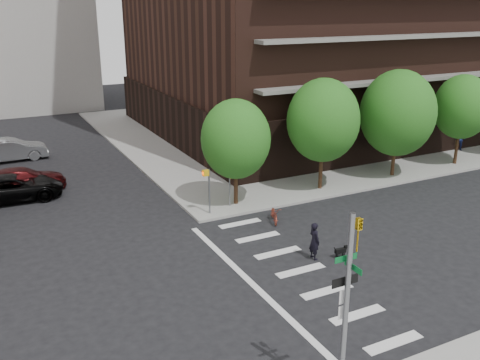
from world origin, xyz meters
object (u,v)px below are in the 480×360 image
at_px(traffic_signal, 346,324).
at_px(pedestrian_far, 460,139).
at_px(parked_car_silver, 11,150).
at_px(parked_car_maroon, 22,180).
at_px(scooter, 274,214).
at_px(parked_car_black, 14,188).
at_px(dog_walker, 314,241).

bearing_deg(traffic_signal, pedestrian_far, 35.78).
bearing_deg(parked_car_silver, parked_car_maroon, 178.49).
height_order(traffic_signal, pedestrian_far, traffic_signal).
distance_m(scooter, pedestrian_far, 21.16).
distance_m(parked_car_black, dog_walker, 18.81).
xyz_separation_m(dog_walker, pedestrian_far, (20.99, 10.27, 0.18)).
distance_m(traffic_signal, scooter, 14.10).
height_order(traffic_signal, dog_walker, traffic_signal).
bearing_deg(parked_car_silver, dog_walker, -156.52).
height_order(parked_car_black, parked_car_silver, parked_car_silver).
xyz_separation_m(parked_car_silver, dog_walker, (11.11, -23.83, 0.05)).
relative_size(parked_car_silver, pedestrian_far, 2.75).
bearing_deg(parked_car_black, pedestrian_far, -95.79).
bearing_deg(parked_car_silver, parked_car_black, 174.41).
bearing_deg(pedestrian_far, traffic_signal, -73.65).
relative_size(traffic_signal, pedestrian_far, 3.19).
distance_m(traffic_signal, parked_car_maroon, 25.31).
bearing_deg(parked_car_silver, scooter, -150.10).
relative_size(parked_car_black, parked_car_maroon, 1.09).
xyz_separation_m(parked_car_black, parked_car_maroon, (0.65, 1.50, -0.03)).
bearing_deg(parked_car_black, dog_walker, -139.42).
bearing_deg(pedestrian_far, scooter, -94.03).
bearing_deg(dog_walker, scooter, -7.79).
xyz_separation_m(parked_car_maroon, dog_walker, (11.11, -16.18, 0.14)).
xyz_separation_m(parked_car_black, scooter, (12.36, -10.02, -0.35)).
xyz_separation_m(parked_car_silver, scooter, (11.71, -19.17, -0.41)).
bearing_deg(traffic_signal, parked_car_silver, 101.36).
bearing_deg(scooter, parked_car_black, 162.82).
relative_size(traffic_signal, scooter, 3.55).
bearing_deg(parked_car_maroon, parked_car_silver, -0.30).
bearing_deg(traffic_signal, parked_car_black, 107.21).
distance_m(parked_car_maroon, dog_walker, 19.62).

